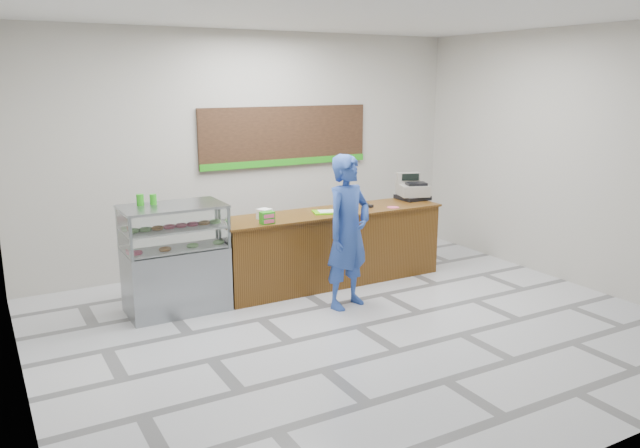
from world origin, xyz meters
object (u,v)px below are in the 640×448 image
cash_register (412,190)px  customer (348,232)px  serving_tray (327,212)px  display_case (175,258)px  sales_counter (332,247)px

cash_register → customer: bearing=-130.6°
cash_register → serving_tray: size_ratio=1.21×
display_case → serving_tray: display_case is taller
sales_counter → display_case: (-2.22, 0.00, 0.16)m
display_case → customer: size_ratio=0.69×
sales_counter → customer: 1.04m
cash_register → customer: 2.09m
cash_register → serving_tray: cash_register is taller
display_case → cash_register: size_ratio=2.45×
sales_counter → cash_register: size_ratio=6.00×
serving_tray → customer: size_ratio=0.23×
sales_counter → cash_register: (1.50, 0.16, 0.66)m
serving_tray → cash_register: bearing=25.3°
serving_tray → customer: (-0.18, -0.83, -0.08)m
serving_tray → sales_counter: bearing=48.0°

